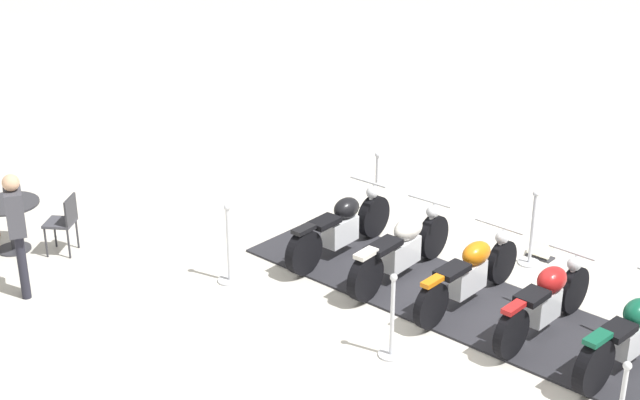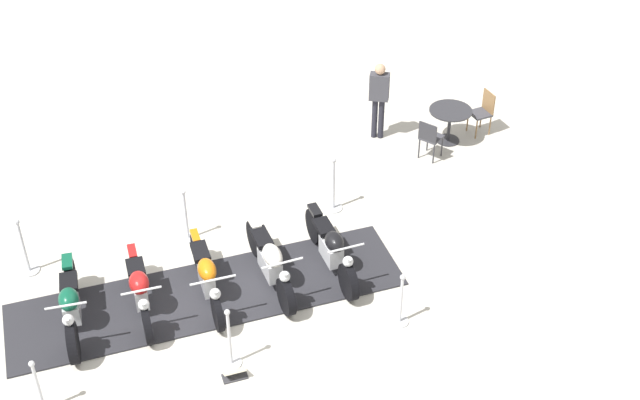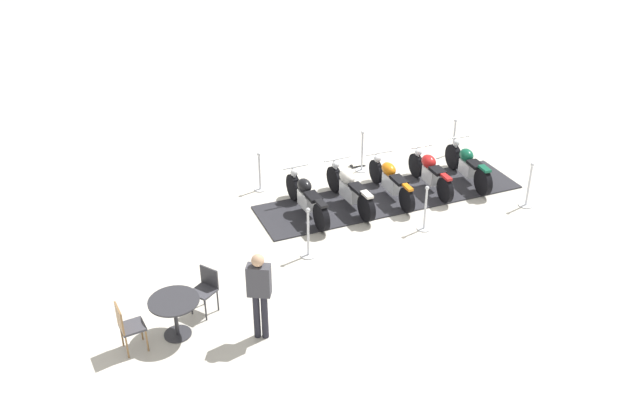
{
  "view_description": "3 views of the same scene",
  "coord_description": "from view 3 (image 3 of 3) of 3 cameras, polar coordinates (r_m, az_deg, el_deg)",
  "views": [
    {
      "loc": [
        -7.86,
        -6.94,
        5.87
      ],
      "look_at": [
        -0.84,
        2.03,
        1.03
      ],
      "focal_mm": 50.84,
      "sensor_mm": 36.0,
      "label": 1
    },
    {
      "loc": [
        10.84,
        0.23,
        9.95
      ],
      "look_at": [
        -1.31,
        2.09,
        0.79
      ],
      "focal_mm": 48.77,
      "sensor_mm": 36.0,
      "label": 2
    },
    {
      "loc": [
        -13.74,
        4.84,
        7.88
      ],
      "look_at": [
        -1.17,
        2.01,
        0.8
      ],
      "focal_mm": 38.11,
      "sensor_mm": 36.0,
      "label": 3
    }
  ],
  "objects": [
    {
      "name": "bystander_person",
      "position": [
        11.62,
        -5.12,
        -7.44
      ],
      "size": [
        0.34,
        0.45,
        1.72
      ],
      "rotation": [
        0.0,
        0.0,
        -0.32
      ],
      "color": "#23232D",
      "rests_on": "ground_plane"
    },
    {
      "name": "display_platform",
      "position": [
        16.56,
        5.91,
        0.27
      ],
      "size": [
        2.77,
        6.74,
        0.03
      ],
      "primitive_type": "cube",
      "rotation": [
        0.0,
        0.0,
        1.75
      ],
      "color": "#28282D",
      "rests_on": "ground_plane"
    },
    {
      "name": "info_placard",
      "position": [
        18.03,
        3.18,
        3.03
      ],
      "size": [
        0.26,
        0.41,
        0.19
      ],
      "rotation": [
        0.0,
        0.0,
        4.89
      ],
      "color": "#333338",
      "rests_on": "ground_plane"
    },
    {
      "name": "stanchion_left_front",
      "position": [
        16.69,
        17.05,
        0.61
      ],
      "size": [
        0.34,
        0.34,
        1.13
      ],
      "color": "silver",
      "rests_on": "ground_plane"
    },
    {
      "name": "stanchion_right_front",
      "position": [
        18.99,
        11.14,
        4.68
      ],
      "size": [
        0.36,
        0.36,
        1.01
      ],
      "color": "silver",
      "rests_on": "ground_plane"
    },
    {
      "name": "stanchion_right_rear",
      "position": [
        16.74,
        -5.07,
        1.92
      ],
      "size": [
        0.3,
        0.3,
        1.01
      ],
      "color": "silver",
      "rests_on": "ground_plane"
    },
    {
      "name": "motorcycle_black",
      "position": [
        15.55,
        -1.15,
        0.26
      ],
      "size": [
        2.21,
        0.75,
        0.94
      ],
      "rotation": [
        0.0,
        0.0,
        0.21
      ],
      "color": "black",
      "rests_on": "display_platform"
    },
    {
      "name": "motorcycle_cream",
      "position": [
        15.92,
        2.48,
        1.02
      ],
      "size": [
        2.22,
        0.8,
        0.93
      ],
      "rotation": [
        0.0,
        0.0,
        0.22
      ],
      "color": "black",
      "rests_on": "display_platform"
    },
    {
      "name": "stanchion_left_mid",
      "position": [
        15.19,
        8.8,
        -1.23
      ],
      "size": [
        0.31,
        0.31,
        1.08
      ],
      "color": "silver",
      "rests_on": "ground_plane"
    },
    {
      "name": "motorcycle_copper",
      "position": [
        16.38,
        5.93,
        1.73
      ],
      "size": [
        2.2,
        0.72,
        0.89
      ],
      "rotation": [
        0.0,
        0.0,
        0.16
      ],
      "color": "black",
      "rests_on": "display_platform"
    },
    {
      "name": "motorcycle_forest",
      "position": [
        17.43,
        12.28,
        2.9
      ],
      "size": [
        2.18,
        0.61,
        0.97
      ],
      "rotation": [
        0.0,
        0.0,
        0.1
      ],
      "color": "black",
      "rests_on": "display_platform"
    },
    {
      "name": "cafe_table",
      "position": [
        12.16,
        -12.11,
        -8.91
      ],
      "size": [
        0.89,
        0.89,
        0.75
      ],
      "color": "#2D2D33",
      "rests_on": "ground_plane"
    },
    {
      "name": "cafe_chair_across_table",
      "position": [
        12.66,
        -9.57,
        -7.24
      ],
      "size": [
        0.57,
        0.57,
        0.88
      ],
      "rotation": [
        0.0,
        0.0,
        2.36
      ],
      "color": "#2D2D33",
      "rests_on": "ground_plane"
    },
    {
      "name": "stanchion_left_rear",
      "position": [
        14.09,
        -1.0,
        -3.45
      ],
      "size": [
        0.34,
        0.34,
        1.15
      ],
      "color": "silver",
      "rests_on": "ground_plane"
    },
    {
      "name": "motorcycle_maroon",
      "position": [
        16.87,
        9.2,
        2.38
      ],
      "size": [
        2.05,
        0.62,
        0.91
      ],
      "rotation": [
        0.0,
        0.0,
        0.15
      ],
      "color": "black",
      "rests_on": "display_platform"
    },
    {
      "name": "cafe_chair_near_table",
      "position": [
        12.05,
        -15.86,
        -10.05
      ],
      "size": [
        0.5,
        0.5,
        0.94
      ],
      "rotation": [
        0.0,
        0.0,
        -1.29
      ],
      "color": "olive",
      "rests_on": "ground_plane"
    },
    {
      "name": "ground_plane",
      "position": [
        16.56,
        5.91,
        0.22
      ],
      "size": [
        80.0,
        80.0,
        0.0
      ],
      "primitive_type": "plane",
      "color": "beige"
    },
    {
      "name": "stanchion_right_mid",
      "position": [
        17.66,
        3.54,
        3.59
      ],
      "size": [
        0.32,
        0.32,
        1.13
      ],
      "color": "silver",
      "rests_on": "ground_plane"
    }
  ]
}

